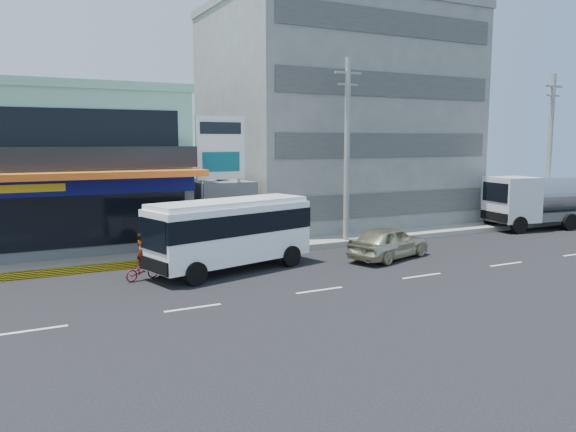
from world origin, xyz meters
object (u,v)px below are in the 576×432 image
object	(u,v)px
concrete_building	(335,121)
billboard	(220,155)
satellite_dish	(218,179)
tanker_truck	(545,200)
shop_building	(55,173)
minibus	(230,229)
utility_pole_far	(550,149)
utility_pole_near	(347,150)
sedan	(389,242)
motorcycle_rider	(142,265)

from	to	relation	value
concrete_building	billboard	world-z (taller)	concrete_building
satellite_dish	tanker_truck	distance (m)	21.29
shop_building	minibus	size ratio (longest dim) A/B	1.59
utility_pole_far	tanker_truck	size ratio (longest dim) A/B	1.12
satellite_dish	tanker_truck	xyz separation A→B (m)	(20.75, -4.45, -1.75)
concrete_building	utility_pole_near	world-z (taller)	concrete_building
satellite_dish	sedan	size ratio (longest dim) A/B	0.32
shop_building	utility_pole_far	xyz separation A→B (m)	(30.00, -6.55, 1.15)
satellite_dish	tanker_truck	world-z (taller)	satellite_dish
concrete_building	motorcycle_rider	bearing A→B (deg)	-146.67
utility_pole_far	billboard	bearing A→B (deg)	175.43
minibus	shop_building	bearing A→B (deg)	123.56
billboard	utility_pole_far	size ratio (longest dim) A/B	0.69
billboard	utility_pole_far	distance (m)	22.57
concrete_building	minibus	bearing A→B (deg)	-138.70
concrete_building	tanker_truck	distance (m)	14.62
concrete_building	billboard	xyz separation A→B (m)	(-10.50, -5.80, -2.07)
minibus	sedan	size ratio (longest dim) A/B	1.66
utility_pole_near	minibus	world-z (taller)	utility_pole_near
motorcycle_rider	utility_pole_near	bearing A→B (deg)	12.99
shop_building	utility_pole_far	size ratio (longest dim) A/B	1.24
utility_pole_far	sedan	xyz separation A→B (m)	(-16.09, -3.92, -4.35)
tanker_truck	sedan	bearing A→B (deg)	-168.31
motorcycle_rider	shop_building	bearing A→B (deg)	104.36
billboard	tanker_truck	xyz separation A→B (m)	(21.25, -2.65, -3.10)
utility_pole_near	billboard	bearing A→B (deg)	164.52
satellite_dish	utility_pole_far	world-z (taller)	utility_pole_far
tanker_truck	utility_pole_far	bearing A→B (deg)	34.16
utility_pole_near	minibus	xyz separation A→B (m)	(-7.81, -2.78, -3.29)
billboard	utility_pole_near	world-z (taller)	utility_pole_near
tanker_truck	motorcycle_rider	world-z (taller)	tanker_truck
shop_building	tanker_truck	world-z (taller)	shop_building
utility_pole_near	shop_building	bearing A→B (deg)	154.94
shop_building	satellite_dish	xyz separation A→B (m)	(8.00, -2.95, -0.42)
utility_pole_far	motorcycle_rider	xyz separation A→B (m)	(-27.64, -2.68, -4.51)
minibus	billboard	bearing A→B (deg)	73.99
utility_pole_near	motorcycle_rider	size ratio (longest dim) A/B	5.14
satellite_dish	motorcycle_rider	size ratio (longest dim) A/B	0.77
utility_pole_far	minibus	xyz separation A→B (m)	(-23.81, -2.78, -3.29)
sedan	tanker_truck	world-z (taller)	tanker_truck
tanker_truck	utility_pole_near	bearing A→B (deg)	176.70
concrete_building	tanker_truck	size ratio (longest dim) A/B	1.80
minibus	concrete_building	bearing A→B (deg)	41.30
shop_building	utility_pole_near	world-z (taller)	utility_pole_near
concrete_building	motorcycle_rider	world-z (taller)	concrete_building
concrete_building	motorcycle_rider	distance (m)	19.77
shop_building	motorcycle_rider	distance (m)	10.10
concrete_building	utility_pole_far	xyz separation A→B (m)	(12.00, -7.60, -1.85)
minibus	motorcycle_rider	xyz separation A→B (m)	(-3.82, 0.10, -1.22)
concrete_building	billboard	size ratio (longest dim) A/B	2.32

